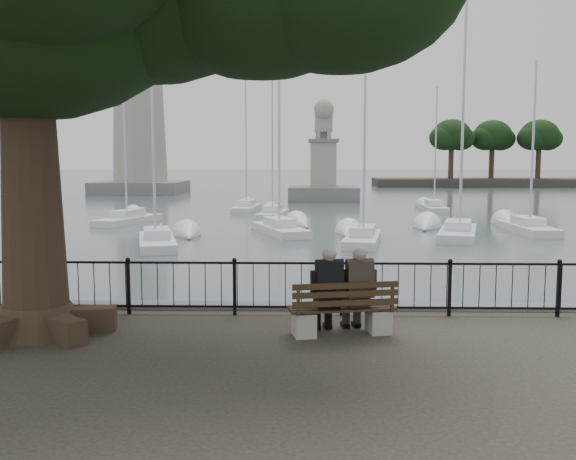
{
  "coord_description": "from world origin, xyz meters",
  "views": [
    {
      "loc": [
        0.31,
        -9.26,
        2.93
      ],
      "look_at": [
        0.0,
        2.5,
        1.6
      ],
      "focal_mm": 40.0,
      "sensor_mm": 36.0,
      "label": 1
    }
  ],
  "objects_px": {
    "bench": "(342,316)",
    "person_right": "(357,293)",
    "person_left": "(327,294)",
    "lighthouse": "(138,82)",
    "lion_monument": "(323,175)"
  },
  "relations": [
    {
      "from": "person_left",
      "to": "lion_monument",
      "type": "relative_size",
      "value": 0.16
    },
    {
      "from": "person_left",
      "to": "person_right",
      "type": "relative_size",
      "value": 1.0
    },
    {
      "from": "person_left",
      "to": "person_right",
      "type": "bearing_deg",
      "value": 11.41
    },
    {
      "from": "person_left",
      "to": "bench",
      "type": "bearing_deg",
      "value": -11.83
    },
    {
      "from": "bench",
      "to": "lion_monument",
      "type": "distance_m",
      "value": 48.8
    },
    {
      "from": "lion_monument",
      "to": "person_right",
      "type": "bearing_deg",
      "value": -90.96
    },
    {
      "from": "bench",
      "to": "lighthouse",
      "type": "distance_m",
      "value": 64.64
    },
    {
      "from": "person_right",
      "to": "lion_monument",
      "type": "xyz_separation_m",
      "value": [
        0.81,
        48.62,
        0.66
      ]
    },
    {
      "from": "bench",
      "to": "person_left",
      "type": "height_order",
      "value": "person_left"
    },
    {
      "from": "lighthouse",
      "to": "lion_monument",
      "type": "distance_m",
      "value": 25.35
    },
    {
      "from": "person_left",
      "to": "lion_monument",
      "type": "distance_m",
      "value": 48.75
    },
    {
      "from": "person_left",
      "to": "lighthouse",
      "type": "height_order",
      "value": "lighthouse"
    },
    {
      "from": "bench",
      "to": "person_right",
      "type": "bearing_deg",
      "value": 31.73
    },
    {
      "from": "bench",
      "to": "person_right",
      "type": "height_order",
      "value": "person_right"
    },
    {
      "from": "lighthouse",
      "to": "person_left",
      "type": "bearing_deg",
      "value": -72.92
    }
  ]
}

